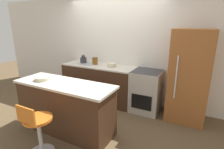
# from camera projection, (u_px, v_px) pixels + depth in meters

# --- Properties ---
(ground_plane) EXTENTS (14.00, 14.00, 0.00)m
(ground_plane) POSITION_uv_depth(u_px,v_px,m) (102.00, 107.00, 4.20)
(ground_plane) COLOR brown
(wall_back) EXTENTS (8.00, 0.06, 2.60)m
(wall_back) POSITION_uv_depth(u_px,v_px,m) (115.00, 49.00, 4.43)
(wall_back) COLOR white
(wall_back) RESTS_ON ground_plane
(back_counter) EXTENTS (1.85, 0.64, 0.93)m
(back_counter) POSITION_uv_depth(u_px,v_px,m) (99.00, 83.00, 4.49)
(back_counter) COLOR #422819
(back_counter) RESTS_ON ground_plane
(kitchen_island) EXTENTS (1.85, 0.65, 0.93)m
(kitchen_island) POSITION_uv_depth(u_px,v_px,m) (66.00, 107.00, 3.17)
(kitchen_island) COLOR #422819
(kitchen_island) RESTS_ON ground_plane
(oven_range) EXTENTS (0.63, 0.66, 0.93)m
(oven_range) POSITION_uv_depth(u_px,v_px,m) (146.00, 91.00, 3.93)
(oven_range) COLOR #B7B2A8
(oven_range) RESTS_ON ground_plane
(refrigerator) EXTENTS (0.73, 0.66, 1.84)m
(refrigerator) POSITION_uv_depth(u_px,v_px,m) (189.00, 77.00, 3.43)
(refrigerator) COLOR #995628
(refrigerator) RESTS_ON ground_plane
(stool_chair) EXTENTS (0.42, 0.42, 0.86)m
(stool_chair) POSITION_uv_depth(u_px,v_px,m) (38.00, 129.00, 2.56)
(stool_chair) COLOR #B7B7BC
(stool_chair) RESTS_ON ground_plane
(kettle) EXTENTS (0.17, 0.17, 0.21)m
(kettle) POSITION_uv_depth(u_px,v_px,m) (83.00, 59.00, 4.57)
(kettle) COLOR #333338
(kettle) RESTS_ON back_counter
(mixing_bowl) EXTENTS (0.22, 0.22, 0.08)m
(mixing_bowl) POSITION_uv_depth(u_px,v_px,m) (112.00, 65.00, 4.21)
(mixing_bowl) COLOR beige
(mixing_bowl) RESTS_ON back_counter
(canister_jar) EXTENTS (0.14, 0.14, 0.17)m
(canister_jar) POSITION_uv_depth(u_px,v_px,m) (95.00, 61.00, 4.41)
(canister_jar) COLOR brown
(canister_jar) RESTS_ON back_counter
(fruit_bowl) EXTENTS (0.28, 0.28, 0.06)m
(fruit_bowl) POSITION_uv_depth(u_px,v_px,m) (43.00, 78.00, 3.20)
(fruit_bowl) COLOR beige
(fruit_bowl) RESTS_ON kitchen_island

